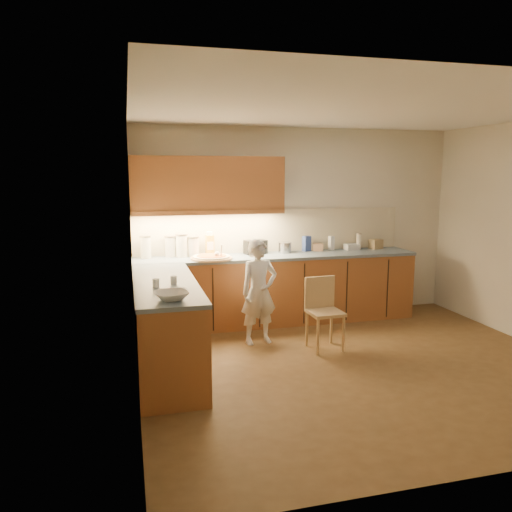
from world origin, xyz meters
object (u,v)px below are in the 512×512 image
oil_jug (210,245)px  toaster (255,247)px  pizza_on_board (212,257)px  wooden_chair (323,307)px  child (259,292)px

oil_jug → toaster: 0.62m
pizza_on_board → wooden_chair: 1.55m
child → pizza_on_board: bearing=116.7°
child → wooden_chair: (0.67, -0.34, -0.15)m
child → wooden_chair: bearing=-36.0°
pizza_on_board → child: 0.84m
wooden_chair → child: bearing=150.6°
oil_jug → toaster: (0.62, -0.01, -0.05)m
child → toaster: 1.00m
oil_jug → toaster: bearing=-0.5°
pizza_on_board → wooden_chair: size_ratio=0.65×
pizza_on_board → oil_jug: (0.02, 0.28, 0.12)m
child → toaster: size_ratio=3.92×
wooden_chair → oil_jug: (-1.09, 1.24, 0.59)m
pizza_on_board → oil_jug: bearing=85.0°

